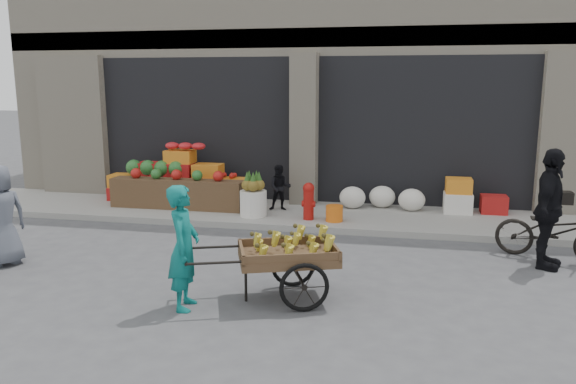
% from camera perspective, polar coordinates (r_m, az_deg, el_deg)
% --- Properties ---
extents(ground, '(80.00, 80.00, 0.00)m').
position_cam_1_polar(ground, '(7.52, -5.25, -9.94)').
color(ground, '#424244').
rests_on(ground, ground).
extents(sidewalk, '(18.00, 2.20, 0.12)m').
position_cam_1_polar(sidewalk, '(11.32, 0.81, -2.33)').
color(sidewalk, gray).
rests_on(sidewalk, ground).
extents(building, '(14.00, 6.45, 7.00)m').
position_cam_1_polar(building, '(14.90, 3.83, 13.73)').
color(building, beige).
rests_on(building, ground).
extents(fruit_display, '(3.10, 1.12, 1.24)m').
position_cam_1_polar(fruit_display, '(12.16, -10.49, 1.38)').
color(fruit_display, '#A91817').
rests_on(fruit_display, sidewalk).
extents(pineapple_bin, '(0.52, 0.52, 0.50)m').
position_cam_1_polar(pineapple_bin, '(10.94, -3.54, -1.16)').
color(pineapple_bin, silver).
rests_on(pineapple_bin, sidewalk).
extents(fire_hydrant, '(0.22, 0.22, 0.71)m').
position_cam_1_polar(fire_hydrant, '(10.63, 2.11, -0.78)').
color(fire_hydrant, '#A5140F').
rests_on(fire_hydrant, sidewalk).
extents(orange_bucket, '(0.32, 0.32, 0.30)m').
position_cam_1_polar(orange_bucket, '(10.56, 4.73, -2.18)').
color(orange_bucket, orange).
rests_on(orange_bucket, sidewalk).
extents(right_bay_goods, '(3.35, 0.60, 0.70)m').
position_cam_1_polar(right_bay_goods, '(11.64, 14.13, -0.54)').
color(right_bay_goods, silver).
rests_on(right_bay_goods, sidewalk).
extents(seated_person, '(0.51, 0.43, 0.93)m').
position_cam_1_polar(seated_person, '(11.37, -0.81, 0.44)').
color(seated_person, black).
rests_on(seated_person, sidewalk).
extents(banana_cart, '(2.19, 1.44, 0.86)m').
position_cam_1_polar(banana_cart, '(7.01, -0.37, -6.09)').
color(banana_cart, brown).
rests_on(banana_cart, ground).
extents(vendor_woman, '(0.44, 0.60, 1.52)m').
position_cam_1_polar(vendor_woman, '(6.84, -10.54, -5.56)').
color(vendor_woman, '#0D6A65').
rests_on(vendor_woman, ground).
extents(vendor_grey, '(0.78, 0.89, 1.53)m').
position_cam_1_polar(vendor_grey, '(9.30, -27.19, -2.12)').
color(vendor_grey, slate).
rests_on(vendor_grey, ground).
extents(bicycle, '(1.82, 1.16, 0.90)m').
position_cam_1_polar(bicycle, '(9.49, 25.42, -3.67)').
color(bicycle, black).
rests_on(bicycle, ground).
extents(cyclist, '(0.77, 1.12, 1.77)m').
position_cam_1_polar(cyclist, '(8.97, 24.99, -1.59)').
color(cyclist, black).
rests_on(cyclist, ground).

